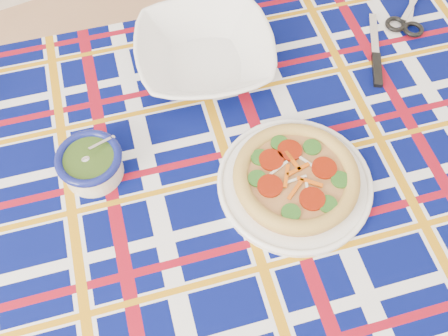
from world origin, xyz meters
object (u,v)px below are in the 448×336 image
serving_bowl (205,54)px  dining_table (201,223)px  pesto_bowl (90,163)px  main_focaccia_plate (296,177)px

serving_bowl → dining_table: bearing=-118.4°
pesto_bowl → serving_bowl: bearing=24.9°
dining_table → pesto_bowl: bearing=145.5°
pesto_bowl → serving_bowl: (0.34, 0.16, -0.00)m
main_focaccia_plate → pesto_bowl: pesto_bowl is taller
main_focaccia_plate → serving_bowl: size_ratio=1.02×
dining_table → main_focaccia_plate: bearing=-1.7°
main_focaccia_plate → pesto_bowl: size_ratio=2.42×
pesto_bowl → dining_table: bearing=-46.9°
main_focaccia_plate → serving_bowl: (-0.02, 0.38, 0.01)m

